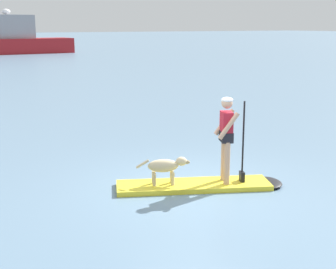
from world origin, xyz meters
TOP-DOWN VIEW (x-y plane):
  - ground_plane at (0.00, 0.00)m, footprint 400.00×400.00m
  - paddleboard at (0.21, -0.09)m, footprint 3.37×2.05m
  - person_paddler at (0.60, -0.27)m, footprint 0.68×0.60m
  - dog at (-0.51, 0.23)m, footprint 1.01×0.51m
  - moored_boat_center at (7.95, 48.27)m, footprint 12.45×3.82m

SIDE VIEW (x-z plane):
  - ground_plane at x=0.00m, z-range 0.00..0.00m
  - paddleboard at x=0.21m, z-range 0.00..0.10m
  - dog at x=-0.51m, z-range 0.19..0.74m
  - person_paddler at x=0.60m, z-range 0.24..1.96m
  - moored_boat_center at x=7.95m, z-range -0.88..4.05m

